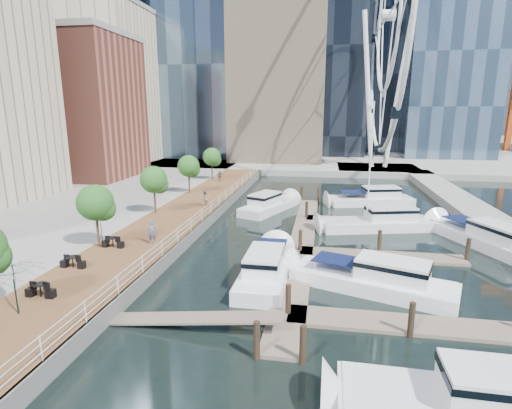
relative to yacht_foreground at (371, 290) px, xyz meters
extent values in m
plane|color=black|center=(-7.70, -2.10, 0.00)|extent=(520.00, 520.00, 0.00)
cube|color=brown|center=(-16.70, 12.90, 0.50)|extent=(6.00, 60.00, 1.00)
cube|color=#595954|center=(-13.70, 12.90, 0.50)|extent=(0.25, 60.00, 1.00)
cube|color=gray|center=(-7.70, 99.90, 0.50)|extent=(200.00, 114.00, 1.00)
cube|color=gray|center=(12.30, 17.90, 0.50)|extent=(4.00, 60.00, 1.00)
cube|color=gray|center=(6.30, 49.90, 0.50)|extent=(14.00, 12.00, 1.00)
cube|color=#6D6051|center=(-4.70, 7.90, 0.10)|extent=(2.00, 32.00, 0.20)
cube|color=#6D6051|center=(1.30, -4.10, 0.10)|extent=(12.00, 2.00, 0.20)
cube|color=#6D6051|center=(1.30, 5.90, 0.10)|extent=(12.00, 2.00, 0.20)
cube|color=#6D6051|center=(1.30, 15.90, 0.10)|extent=(12.00, 2.00, 0.20)
cube|color=brown|center=(-37.70, 31.90, 11.00)|extent=(12.00, 14.00, 20.00)
cube|color=#BCAD8E|center=(-43.70, 47.90, 15.00)|extent=(14.00, 16.00, 28.00)
cylinder|color=white|center=(3.80, 49.90, 14.00)|extent=(0.80, 0.80, 26.00)
cylinder|color=white|center=(8.80, 49.90, 14.00)|extent=(0.80, 0.80, 26.00)
torus|color=white|center=(6.30, 49.90, 26.00)|extent=(0.70, 44.70, 44.70)
cylinder|color=#3F2B1C|center=(-19.10, 1.90, 2.20)|extent=(0.20, 0.20, 2.40)
sphere|color=#265B1E|center=(-19.10, 1.90, 4.30)|extent=(2.60, 2.60, 2.60)
cylinder|color=#3F2B1C|center=(-19.10, 11.90, 2.20)|extent=(0.20, 0.20, 2.40)
sphere|color=#265B1E|center=(-19.10, 11.90, 4.30)|extent=(2.60, 2.60, 2.60)
cylinder|color=#3F2B1C|center=(-19.10, 21.90, 2.20)|extent=(0.20, 0.20, 2.40)
sphere|color=#265B1E|center=(-19.10, 21.90, 4.30)|extent=(2.60, 2.60, 2.60)
cylinder|color=#3F2B1C|center=(-19.10, 31.90, 2.20)|extent=(0.20, 0.20, 2.40)
sphere|color=#265B1E|center=(-19.10, 31.90, 4.30)|extent=(2.60, 2.60, 2.60)
imported|color=#4F5269|center=(-15.48, 3.12, 1.91)|extent=(0.77, 0.64, 1.81)
imported|color=#817359|center=(-15.23, 15.43, 1.83)|extent=(0.69, 0.85, 1.65)
imported|color=#2F353B|center=(-17.62, 30.63, 1.77)|extent=(0.92, 0.42, 1.53)
imported|color=#0F3720|center=(-17.52, -7.96, 2.33)|extent=(3.58, 3.62, 2.65)
imported|color=#0F391F|center=(-18.76, 1.79, 2.28)|extent=(3.67, 3.70, 2.56)
camera|label=1|loc=(-3.08, -23.43, 10.61)|focal=28.00mm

